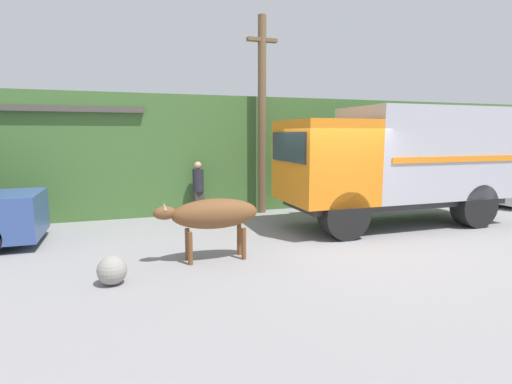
{
  "coord_description": "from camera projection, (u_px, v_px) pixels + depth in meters",
  "views": [
    {
      "loc": [
        -4.53,
        -7.68,
        2.36
      ],
      "look_at": [
        -1.84,
        0.25,
        1.16
      ],
      "focal_mm": 28.0,
      "sensor_mm": 36.0,
      "label": 1
    }
  ],
  "objects": [
    {
      "name": "hillside_embankment",
      "position": [
        245.0,
        151.0,
        15.3
      ],
      "size": [
        32.0,
        6.03,
        3.51
      ],
      "color": "#426B33",
      "rests_on": "ground_plane"
    },
    {
      "name": "brown_cow",
      "position": [
        213.0,
        215.0,
        7.48
      ],
      "size": [
        1.96,
        0.57,
        1.18
      ],
      "rotation": [
        0.0,
        0.0,
        -0.2
      ],
      "color": "brown",
      "rests_on": "ground_plane"
    },
    {
      "name": "roadside_rock",
      "position": [
        112.0,
        270.0,
        6.32
      ],
      "size": [
        0.46,
        0.46,
        0.46
      ],
      "color": "gray",
      "rests_on": "ground_plane"
    },
    {
      "name": "utility_pole",
      "position": [
        262.0,
        113.0,
        11.82
      ],
      "size": [
        0.9,
        0.25,
        5.77
      ],
      "color": "brown",
      "rests_on": "ground_plane"
    },
    {
      "name": "cargo_truck",
      "position": [
        400.0,
        159.0,
        10.34
      ],
      "size": [
        6.16,
        2.25,
        3.05
      ],
      "rotation": [
        0.0,
        0.0,
        0.05
      ],
      "color": "#2D2D2D",
      "rests_on": "ground_plane"
    },
    {
      "name": "pedestrian_on_hill",
      "position": [
        198.0,
        187.0,
        11.49
      ],
      "size": [
        0.38,
        0.38,
        1.6
      ],
      "rotation": [
        0.0,
        0.0,
        3.41
      ],
      "color": "#38332D",
      "rests_on": "ground_plane"
    },
    {
      "name": "building_backdrop",
      "position": [
        30.0,
        163.0,
        11.4
      ],
      "size": [
        6.23,
        2.7,
        3.11
      ],
      "color": "#C6B793",
      "rests_on": "ground_plane"
    },
    {
      "name": "ground_plane",
      "position": [
        337.0,
        241.0,
        8.98
      ],
      "size": [
        60.0,
        60.0,
        0.0
      ],
      "primitive_type": "plane",
      "color": "gray"
    }
  ]
}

